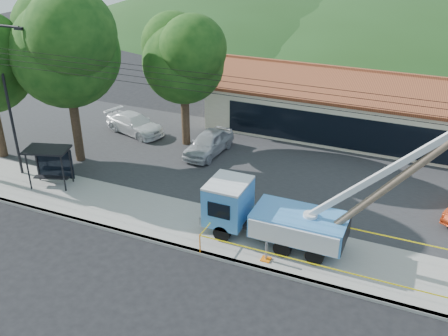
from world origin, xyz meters
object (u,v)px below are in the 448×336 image
object	(u,v)px
car_silver	(209,155)
car_white	(135,134)
leaning_pole	(396,181)
bus_shelter	(49,158)
utility_truck	(272,214)

from	to	relation	value
car_silver	car_white	xyz separation A→B (m)	(-6.37, 1.11, 0.00)
leaning_pole	car_white	xyz separation A→B (m)	(-18.43, 8.96, -4.41)
bus_shelter	car_silver	size ratio (longest dim) A/B	0.61
bus_shelter	car_white	xyz separation A→B (m)	(0.03, 8.59, -1.83)
bus_shelter	utility_truck	bearing A→B (deg)	-18.72
utility_truck	bus_shelter	world-z (taller)	utility_truck
leaning_pole	bus_shelter	xyz separation A→B (m)	(-18.47, 0.37, -2.58)
car_silver	leaning_pole	bearing A→B (deg)	-28.82
bus_shelter	car_white	distance (m)	8.78
car_silver	utility_truck	bearing A→B (deg)	-44.17
bus_shelter	car_silver	xyz separation A→B (m)	(6.40, 7.48, -1.83)
leaning_pole	bus_shelter	distance (m)	18.65
leaning_pole	car_white	size ratio (longest dim) A/B	1.66
leaning_pole	bus_shelter	size ratio (longest dim) A/B	2.91
car_white	bus_shelter	bearing A→B (deg)	-164.44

